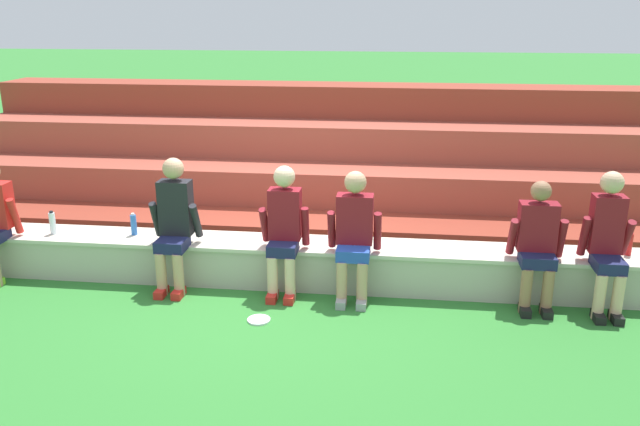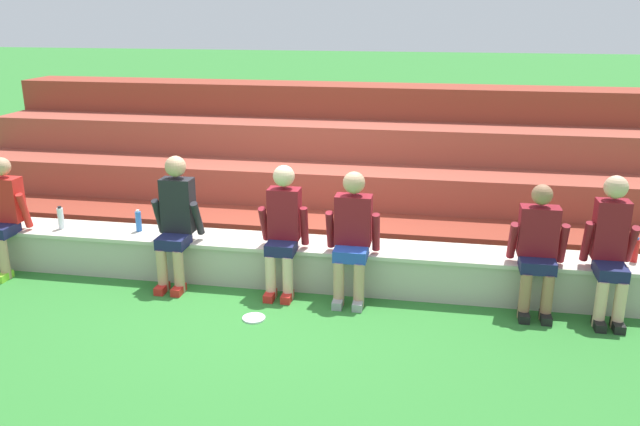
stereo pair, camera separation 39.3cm
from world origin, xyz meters
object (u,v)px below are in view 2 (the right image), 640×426
at_px(person_far_left, 3,213).
at_px(person_rightmost_edge, 611,246).
at_px(frisbee, 254,318).
at_px(person_center, 283,226).
at_px(water_bottle_near_left, 139,221).
at_px(person_left_of_center, 176,218).
at_px(water_bottle_mid_left, 635,250).
at_px(person_right_of_center, 352,233).
at_px(person_far_right, 538,247).
at_px(water_bottle_center_gap, 61,218).

bearing_deg(person_far_left, person_rightmost_edge, 0.07).
bearing_deg(person_far_left, frisbee, -12.49).
relative_size(person_center, water_bottle_near_left, 5.41).
height_order(person_left_of_center, person_center, person_left_of_center).
xyz_separation_m(person_far_left, water_bottle_mid_left, (6.75, 0.32, -0.10)).
bearing_deg(person_rightmost_edge, person_right_of_center, -179.49).
distance_m(person_rightmost_edge, water_bottle_near_left, 4.96).
height_order(person_far_left, person_rightmost_edge, person_rightmost_edge).
distance_m(person_far_right, person_rightmost_edge, 0.66).
height_order(person_far_left, water_bottle_mid_left, person_far_left).
bearing_deg(water_bottle_near_left, person_left_of_center, -26.39).
bearing_deg(water_bottle_center_gap, person_left_of_center, -7.81).
relative_size(person_left_of_center, person_right_of_center, 1.06).
xyz_separation_m(person_far_right, person_rightmost_edge, (0.66, 0.01, 0.05)).
relative_size(person_far_right, frisbee, 5.74).
xyz_separation_m(person_far_left, person_far_right, (5.77, -0.00, -0.01)).
height_order(person_center, frisbee, person_center).
relative_size(person_far_left, person_far_right, 1.02).
bearing_deg(water_bottle_near_left, person_right_of_center, -7.29).
height_order(person_left_of_center, water_bottle_center_gap, person_left_of_center).
height_order(person_center, water_bottle_center_gap, person_center).
distance_m(person_far_right, water_bottle_mid_left, 1.03).
distance_m(person_far_left, person_center, 3.23).
distance_m(person_far_left, water_bottle_near_left, 1.51).
relative_size(person_far_left, person_rightmost_edge, 0.94).
bearing_deg(person_center, water_bottle_near_left, 170.89).
distance_m(person_center, frisbee, 1.01).
bearing_deg(water_bottle_mid_left, person_far_left, -177.29).
bearing_deg(person_far_right, person_left_of_center, 179.71).
xyz_separation_m(water_bottle_near_left, frisbee, (1.61, -0.99, -0.58)).
height_order(person_right_of_center, water_bottle_center_gap, person_right_of_center).
bearing_deg(person_center, water_bottle_mid_left, 4.82).
xyz_separation_m(water_bottle_mid_left, frisbee, (-3.65, -1.00, -0.58)).
height_order(person_right_of_center, person_far_right, person_right_of_center).
relative_size(person_center, person_rightmost_edge, 0.97).
bearing_deg(water_bottle_center_gap, person_far_left, -158.68).
bearing_deg(frisbee, person_rightmost_edge, 11.72).
xyz_separation_m(person_far_left, water_bottle_center_gap, (0.57, 0.22, -0.10)).
relative_size(water_bottle_mid_left, frisbee, 1.14).
bearing_deg(water_bottle_mid_left, person_center, -175.18).
xyz_separation_m(person_right_of_center, water_bottle_near_left, (-2.48, 0.32, -0.12)).
xyz_separation_m(person_left_of_center, person_rightmost_edge, (4.38, -0.01, -0.01)).
bearing_deg(water_bottle_mid_left, frisbee, -164.64).
distance_m(person_far_left, person_left_of_center, 2.05).
xyz_separation_m(person_center, water_bottle_center_gap, (-2.66, 0.20, -0.13)).
bearing_deg(person_far_left, person_far_right, -0.01).
distance_m(person_far_right, water_bottle_near_left, 4.30).
distance_m(water_bottle_mid_left, water_bottle_near_left, 5.27).
distance_m(water_bottle_mid_left, water_bottle_center_gap, 6.18).
distance_m(person_center, water_bottle_center_gap, 2.67).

